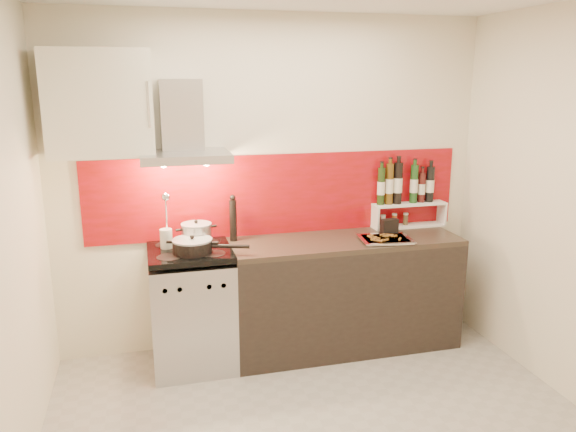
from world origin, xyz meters
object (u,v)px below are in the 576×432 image
object	(u,v)px
saute_pan	(193,246)
stock_pot	(197,234)
range_stove	(192,309)
pepper_mill	(233,219)
counter	(344,293)
baking_tray	(385,239)

from	to	relation	value
saute_pan	stock_pot	bearing A→B (deg)	77.00
stock_pot	saute_pan	bearing A→B (deg)	-103.00
range_stove	stock_pot	world-z (taller)	stock_pot
stock_pot	pepper_mill	size ratio (longest dim) A/B	0.63
range_stove	counter	xyz separation A→B (m)	(1.20, 0.00, 0.01)
stock_pot	saute_pan	size ratio (longest dim) A/B	0.42
saute_pan	baking_tray	world-z (taller)	saute_pan
saute_pan	pepper_mill	world-z (taller)	pepper_mill
stock_pot	pepper_mill	bearing A→B (deg)	15.92
range_stove	stock_pot	bearing A→B (deg)	56.08
range_stove	saute_pan	xyz separation A→B (m)	(0.02, -0.09, 0.52)
baking_tray	counter	bearing A→B (deg)	153.57
pepper_mill	range_stove	bearing A→B (deg)	-153.45
range_stove	saute_pan	distance (m)	0.53
stock_pot	pepper_mill	xyz separation A→B (m)	(0.29, 0.08, 0.08)
saute_pan	baking_tray	size ratio (longest dim) A/B	1.26
counter	saute_pan	distance (m)	1.29
range_stove	baking_tray	xyz separation A→B (m)	(1.48, -0.13, 0.47)
range_stove	counter	distance (m)	1.20
pepper_mill	saute_pan	bearing A→B (deg)	-141.49
counter	baking_tray	world-z (taller)	baking_tray
stock_pot	saute_pan	xyz separation A→B (m)	(-0.04, -0.18, -0.03)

